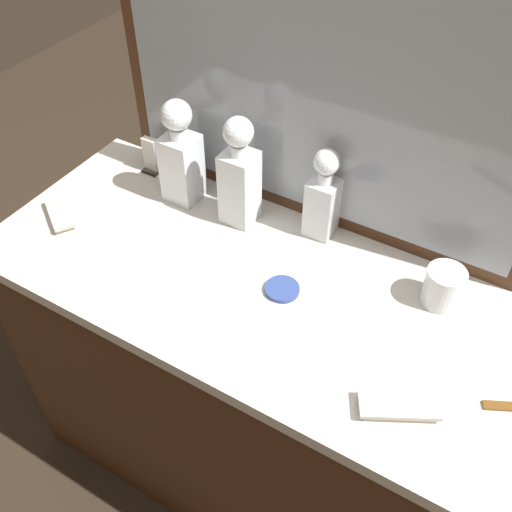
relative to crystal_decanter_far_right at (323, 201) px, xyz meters
The scene contains 12 objects.
ground_plane 1.05m from the crystal_decanter_far_right, 103.20° to the right, with size 6.00×6.00×0.00m, color #2D2319.
dresser 0.61m from the crystal_decanter_far_right, 103.20° to the right, with size 1.39×0.61×0.93m.
dresser_mirror 0.26m from the crystal_decanter_far_right, 136.97° to the left, with size 1.12×0.03×0.70m.
crystal_decanter_far_right is the anchor object (origin of this frame).
crystal_decanter_left 0.39m from the crystal_decanter_far_right, behind, with size 0.09×0.09×0.30m.
crystal_decanter_right 0.22m from the crystal_decanter_far_right, 163.74° to the right, with size 0.08×0.08×0.31m.
crystal_tumbler_rear 0.36m from the crystal_decanter_far_right, 12.35° to the right, with size 0.09×0.09×0.10m.
silver_brush_right 0.55m from the crystal_decanter_far_right, 47.27° to the right, with size 0.17×0.13×0.02m.
silver_brush_far_left 0.70m from the crystal_decanter_far_right, 153.89° to the right, with size 0.15×0.12×0.02m.
porcelain_dish 0.25m from the crystal_decanter_far_right, 85.83° to the right, with size 0.08×0.08×0.01m.
tortoiseshell_comb 0.63m from the crystal_decanter_far_right, 26.34° to the right, with size 0.11×0.07×0.01m.
napkin_holder 0.54m from the crystal_decanter_far_right, behind, with size 0.05×0.05×0.11m.
Camera 1 is at (0.49, -0.84, 1.96)m, focal length 41.16 mm.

